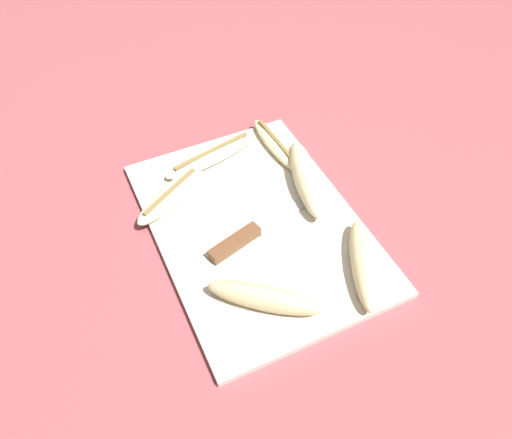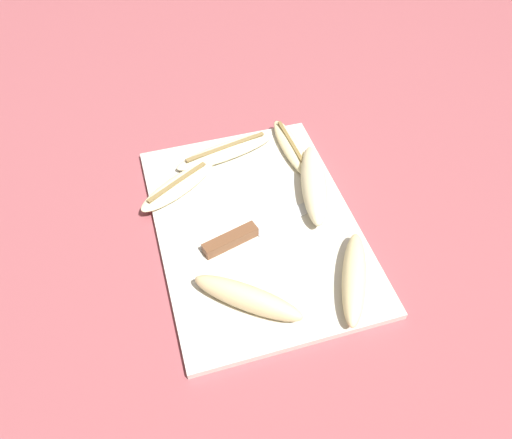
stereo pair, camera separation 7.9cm
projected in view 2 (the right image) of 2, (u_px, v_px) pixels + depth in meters
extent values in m
plane|color=#93474C|center=(256.00, 228.00, 0.81)|extent=(4.00, 4.00, 0.00)
cube|color=beige|center=(256.00, 226.00, 0.81)|extent=(0.44, 0.31, 0.01)
cube|color=brown|center=(230.00, 240.00, 0.77)|extent=(0.04, 0.09, 0.02)
cube|color=#B7BABF|center=(291.00, 213.00, 0.81)|extent=(0.06, 0.14, 0.00)
ellipsoid|color=beige|center=(226.00, 151.00, 0.90)|extent=(0.08, 0.20, 0.02)
cube|color=olive|center=(226.00, 147.00, 0.89)|extent=(0.04, 0.15, 0.00)
ellipsoid|color=beige|center=(178.00, 186.00, 0.84)|extent=(0.12, 0.16, 0.02)
cube|color=olive|center=(177.00, 182.00, 0.84)|extent=(0.07, 0.11, 0.00)
ellipsoid|color=beige|center=(354.00, 278.00, 0.72)|extent=(0.16, 0.10, 0.03)
ellipsoid|color=beige|center=(247.00, 298.00, 0.69)|extent=(0.13, 0.15, 0.04)
ellipsoid|color=beige|center=(314.00, 184.00, 0.83)|extent=(0.18, 0.09, 0.04)
ellipsoid|color=beige|center=(292.00, 148.00, 0.91)|extent=(0.16, 0.04, 0.02)
cube|color=olive|center=(292.00, 144.00, 0.90)|extent=(0.13, 0.01, 0.00)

